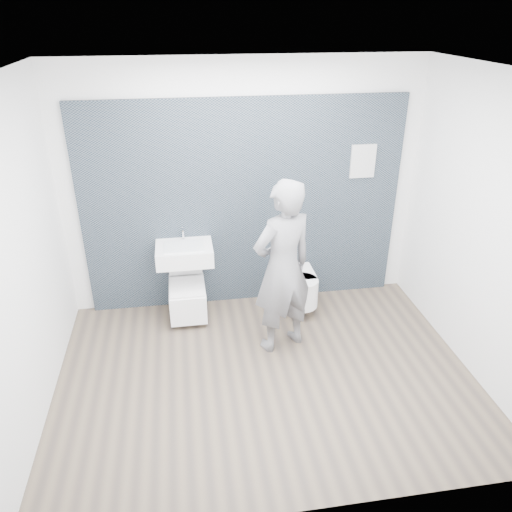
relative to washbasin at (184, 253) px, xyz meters
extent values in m
plane|color=brown|center=(0.70, -1.21, -0.79)|extent=(4.00, 4.00, 0.00)
plane|color=silver|center=(0.70, 0.29, 0.61)|extent=(4.00, 0.00, 4.00)
plane|color=silver|center=(0.70, -2.71, 0.61)|extent=(4.00, 0.00, 4.00)
plane|color=silver|center=(-1.30, -1.21, 0.61)|extent=(0.00, 3.00, 3.00)
plane|color=silver|center=(2.70, -1.21, 0.61)|extent=(0.00, 3.00, 3.00)
plane|color=white|center=(0.70, -1.21, 2.01)|extent=(4.00, 4.00, 0.00)
cube|color=black|center=(0.70, 0.26, -0.79)|extent=(3.60, 0.06, 2.40)
cube|color=white|center=(0.00, 0.00, -0.01)|extent=(0.62, 0.46, 0.19)
cube|color=silver|center=(0.00, -0.02, 0.08)|extent=(0.43, 0.31, 0.03)
cylinder|color=silver|center=(0.00, 0.17, 0.16)|extent=(0.02, 0.02, 0.15)
cylinder|color=silver|center=(0.00, 0.12, 0.23)|extent=(0.02, 0.10, 0.02)
cylinder|color=silver|center=(0.00, 0.21, -0.16)|extent=(0.04, 0.04, 0.12)
cube|color=white|center=(0.00, -0.06, -0.56)|extent=(0.40, 0.58, 0.34)
cylinder|color=silver|center=(0.00, -0.10, -0.40)|extent=(0.29, 0.29, 0.03)
cube|color=white|center=(0.00, -0.10, -0.38)|extent=(0.38, 0.47, 0.02)
cube|color=white|center=(0.00, 0.09, -0.17)|extent=(0.38, 0.20, 0.39)
cube|color=silver|center=(0.00, 0.20, -0.69)|extent=(0.11, 0.06, 0.08)
cube|color=white|center=(1.30, 0.01, -0.51)|extent=(0.37, 0.44, 0.31)
cylinder|color=white|center=(1.30, -0.20, -0.51)|extent=(0.37, 0.37, 0.31)
cube|color=white|center=(1.30, -0.02, -0.34)|extent=(0.35, 0.42, 0.03)
cylinder|color=white|center=(1.30, -0.22, -0.34)|extent=(0.35, 0.35, 0.03)
cube|color=silver|center=(1.30, 0.20, -0.63)|extent=(0.10, 0.06, 0.08)
cube|color=white|center=(2.05, 0.22, -0.79)|extent=(0.28, 0.03, 0.38)
imported|color=slate|center=(0.95, -0.75, 0.13)|extent=(0.79, 0.66, 1.83)
camera|label=1|loc=(0.01, -4.99, 2.44)|focal=35.00mm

